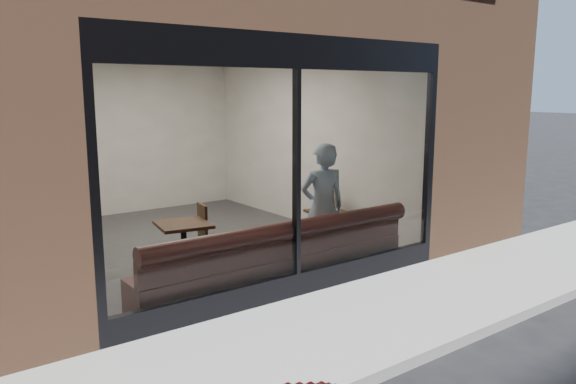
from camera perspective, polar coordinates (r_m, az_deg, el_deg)
ground at (r=5.84m, az=13.67°, el=-15.93°), size 120.00×120.00×0.00m
sidewalk_near at (r=6.46m, az=6.67°, el=-13.02°), size 40.00×2.00×0.01m
kerb_near at (r=5.79m, az=14.09°, el=-15.55°), size 40.00×0.10×0.12m
host_building_pier_right at (r=13.78m, az=-1.82°, el=6.33°), size 2.50×12.00×3.20m
host_building_backfill at (r=14.89m, az=-20.69°, el=5.97°), size 5.00×6.00×3.20m
cafe_floor at (r=9.59m, az=-9.98°, el=-5.19°), size 6.00×6.00×0.00m
cafe_ceiling at (r=9.27m, az=-10.61°, el=14.07°), size 6.00×6.00×0.00m
cafe_wall_back at (r=12.04m, az=-16.67°, el=5.33°), size 5.00×0.00×5.00m
cafe_wall_left at (r=8.50m, az=-25.50°, el=2.85°), size 0.00×6.00×6.00m
cafe_wall_right at (r=10.63m, az=1.86°, el=5.15°), size 0.00×6.00×6.00m
storefront_kick at (r=7.15m, az=0.85°, el=-9.36°), size 5.00×0.10×0.30m
storefront_header at (r=6.74m, az=0.92°, el=14.09°), size 5.00×0.10×0.40m
storefront_mullion at (r=6.80m, az=0.88°, el=1.82°), size 0.06×0.10×2.50m
storefront_glass at (r=6.78m, az=1.04°, el=1.79°), size 4.80×0.00×4.80m
banquette at (r=7.43m, az=-1.04°, el=-7.98°), size 4.00×0.55×0.45m
person at (r=7.94m, az=3.52°, el=-1.62°), size 0.76×0.60×1.83m
cafe_table_left at (r=7.83m, az=-10.59°, el=-3.27°), size 0.79×0.79×0.04m
cafe_table_right at (r=8.49m, az=4.00°, el=-2.06°), size 0.64×0.64×0.03m
cafe_chair_left at (r=8.23m, az=-9.87°, el=-6.18°), size 0.43×0.43×0.03m
cafe_chair_right at (r=9.66m, az=3.16°, el=-3.58°), size 0.54×0.54×0.04m
wall_poster at (r=7.50m, az=-23.50°, el=0.81°), size 0.02×0.66×0.88m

